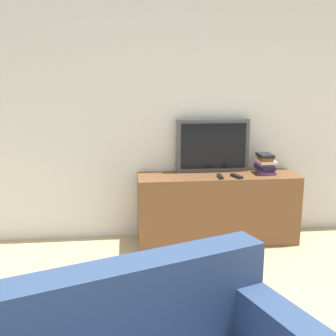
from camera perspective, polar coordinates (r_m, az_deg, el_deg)
wall_back at (r=3.92m, az=0.69°, el=8.67°), size 9.00×0.06×2.60m
tv_stand at (r=3.91m, az=7.12°, el=-5.83°), size 1.55×0.43×0.67m
television at (r=3.93m, az=6.51°, el=3.27°), size 0.72×0.09×0.52m
book_stack at (r=3.97m, az=13.95°, el=0.60°), size 0.18×0.23×0.20m
remote_on_stand at (r=3.75m, az=9.93°, el=-1.18°), size 0.09×0.16×0.02m
remote_secondary at (r=3.72m, az=7.57°, el=-1.22°), size 0.05×0.15×0.02m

